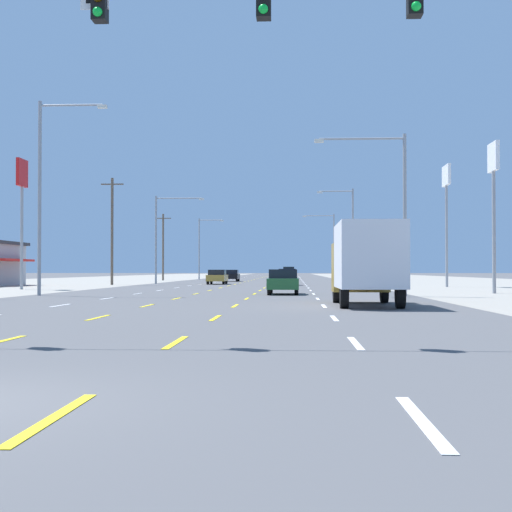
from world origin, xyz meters
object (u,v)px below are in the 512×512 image
(suv_inner_right_farther, at_px, (289,272))
(pole_sign_left_row_1, at_px, (22,191))
(streetlight_right_row_0, at_px, (394,199))
(sedan_inner_left_far, at_px, (232,275))
(streetlight_left_row_1, at_px, (162,231))
(streetlight_right_row_2, at_px, (330,241))
(streetlight_left_row_0, at_px, (46,184))
(box_truck_far_right_nearest, at_px, (366,260))
(hatchback_inner_right_mid, at_px, (287,277))
(streetlight_right_row_1, at_px, (349,229))
(sedan_inner_right_near, at_px, (283,281))
(pole_sign_right_row_1, at_px, (494,180))
(pole_sign_right_row_2, at_px, (446,192))
(streetlight_left_row_2, at_px, (202,244))
(sedan_inner_left_midfar, at_px, (217,277))

(suv_inner_right_farther, relative_size, pole_sign_left_row_1, 0.51)
(suv_inner_right_farther, distance_m, pole_sign_left_row_1, 74.70)
(suv_inner_right_farther, bearing_deg, streetlight_right_row_0, -85.79)
(sedan_inner_left_far, height_order, streetlight_left_row_1, streetlight_left_row_1)
(sedan_inner_left_far, bearing_deg, suv_inner_right_farther, 78.03)
(sedan_inner_left_far, xyz_separation_m, streetlight_right_row_2, (13.27, 19.42, 5.01))
(streetlight_right_row_2, bearing_deg, streetlight_left_row_0, -105.20)
(box_truck_far_right_nearest, xyz_separation_m, hatchback_inner_right_mid, (-3.46, 40.34, -1.05))
(pole_sign_left_row_1, xyz_separation_m, streetlight_left_row_0, (6.10, -12.95, -1.00))
(pole_sign_left_row_1, bearing_deg, streetlight_right_row_1, 41.62)
(sedan_inner_right_near, xyz_separation_m, pole_sign_right_row_1, (12.79, 2.32, 6.18))
(hatchback_inner_right_mid, relative_size, suv_inner_right_farther, 0.80)
(hatchback_inner_right_mid, bearing_deg, streetlight_left_row_0, -114.61)
(box_truck_far_right_nearest, height_order, suv_inner_right_farther, box_truck_far_right_nearest)
(streetlight_left_row_1, bearing_deg, hatchback_inner_right_mid, -27.31)
(pole_sign_right_row_2, relative_size, streetlight_left_row_0, 0.95)
(streetlight_left_row_2, bearing_deg, pole_sign_right_row_2, -61.10)
(box_truck_far_right_nearest, relative_size, sedan_inner_left_midfar, 1.60)
(hatchback_inner_right_mid, bearing_deg, streetlight_right_row_2, 81.78)
(pole_sign_right_row_1, relative_size, pole_sign_right_row_2, 0.89)
(hatchback_inner_right_mid, height_order, streetlight_left_row_1, streetlight_left_row_1)
(sedan_inner_right_near, height_order, pole_sign_left_row_1, pole_sign_left_row_1)
(sedan_inner_right_near, height_order, streetlight_right_row_2, streetlight_right_row_2)
(streetlight_left_row_0, height_order, streetlight_left_row_1, streetlight_left_row_0)
(pole_sign_left_row_1, relative_size, streetlight_right_row_2, 0.98)
(pole_sign_right_row_2, relative_size, streetlight_left_row_2, 1.12)
(sedan_inner_left_far, height_order, pole_sign_right_row_2, pole_sign_right_row_2)
(streetlight_left_row_2, relative_size, streetlight_right_row_2, 0.94)
(pole_sign_left_row_1, xyz_separation_m, pole_sign_right_row_2, (32.96, 10.04, 0.83))
(pole_sign_right_row_1, xyz_separation_m, streetlight_left_row_1, (-25.80, 30.81, -1.52))
(streetlight_left_row_0, bearing_deg, sedan_inner_left_far, 83.25)
(sedan_inner_left_midfar, xyz_separation_m, streetlight_left_row_0, (-6.25, -33.61, 5.46))
(pole_sign_left_row_1, bearing_deg, sedan_inner_left_midfar, 59.11)
(streetlight_right_row_0, bearing_deg, streetlight_left_row_2, 105.10)
(sedan_inner_left_far, bearing_deg, box_truck_far_right_nearest, -80.52)
(suv_inner_right_farther, distance_m, streetlight_left_row_1, 50.93)
(streetlight_left_row_1, bearing_deg, sedan_inner_right_near, -68.57)
(box_truck_far_right_nearest, height_order, streetlight_right_row_2, streetlight_right_row_2)
(sedan_inner_right_near, xyz_separation_m, sedan_inner_left_far, (-7.10, 49.50, 0.00))
(pole_sign_right_row_1, height_order, pole_sign_right_row_2, pole_sign_right_row_2)
(suv_inner_right_farther, height_order, pole_sign_right_row_2, pole_sign_right_row_2)
(streetlight_left_row_0, xyz_separation_m, streetlight_right_row_2, (19.44, 71.56, -0.46))
(streetlight_right_row_0, bearing_deg, hatchback_inner_right_mid, 101.76)
(suv_inner_right_farther, xyz_separation_m, pole_sign_left_row_1, (-19.21, -71.92, 6.19))
(pole_sign_right_row_1, distance_m, streetlight_right_row_2, 66.94)
(sedan_inner_left_far, distance_m, streetlight_right_row_2, 24.05)
(sedan_inner_right_near, xyz_separation_m, streetlight_left_row_2, (-13.23, 68.91, 4.58))
(hatchback_inner_right_mid, height_order, sedan_inner_left_far, hatchback_inner_right_mid)
(streetlight_left_row_0, bearing_deg, streetlight_right_row_0, -0.00)
(pole_sign_left_row_1, relative_size, streetlight_right_row_0, 1.08)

